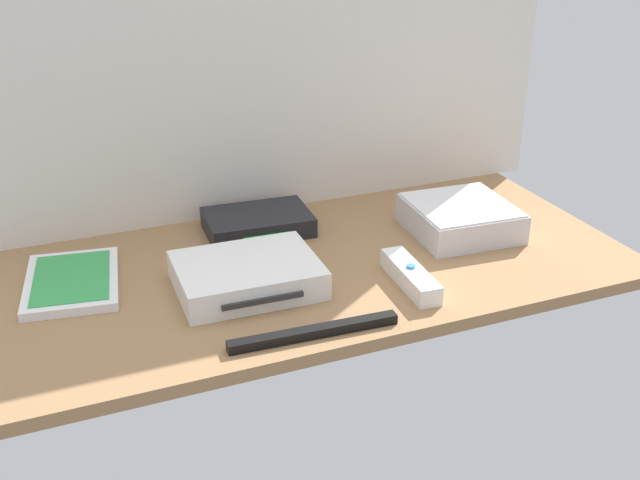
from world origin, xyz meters
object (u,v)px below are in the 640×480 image
(game_console, at_px, (247,275))
(game_case, at_px, (72,282))
(sensor_bar, at_px, (314,332))
(mini_computer, at_px, (460,218))
(remote_wand, at_px, (410,276))
(network_router, at_px, (258,222))

(game_console, bearing_deg, game_case, 157.98)
(sensor_bar, bearing_deg, mini_computer, 33.94)
(game_console, distance_m, remote_wand, 0.25)
(mini_computer, height_order, sensor_bar, mini_computer)
(mini_computer, height_order, network_router, mini_computer)
(game_case, xyz_separation_m, remote_wand, (0.48, -0.19, 0.01))
(mini_computer, xyz_separation_m, remote_wand, (-0.17, -0.14, -0.01))
(mini_computer, bearing_deg, network_router, 157.31)
(sensor_bar, bearing_deg, network_router, 86.86)
(game_case, xyz_separation_m, sensor_bar, (0.29, -0.27, -0.00))
(game_console, height_order, game_case, game_console)
(game_console, distance_m, game_case, 0.27)
(mini_computer, relative_size, sensor_bar, 0.75)
(game_console, height_order, network_router, game_console)
(network_router, bearing_deg, game_case, -161.97)
(network_router, xyz_separation_m, sensor_bar, (-0.04, -0.35, -0.01))
(mini_computer, xyz_separation_m, network_router, (-0.32, 0.14, -0.01))
(game_console, xyz_separation_m, remote_wand, (0.23, -0.08, -0.01))
(game_console, relative_size, remote_wand, 1.43)
(sensor_bar, bearing_deg, game_console, 107.22)
(game_case, relative_size, sensor_bar, 0.87)
(remote_wand, distance_m, sensor_bar, 0.21)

